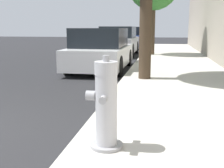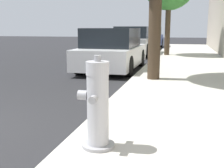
{
  "view_description": "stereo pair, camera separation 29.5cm",
  "coord_description": "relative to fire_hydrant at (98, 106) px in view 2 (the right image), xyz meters",
  "views": [
    {
      "loc": [
        2.82,
        -2.74,
        1.39
      ],
      "look_at": [
        2.11,
        1.23,
        0.58
      ],
      "focal_mm": 45.0,
      "sensor_mm": 36.0,
      "label": 1
    },
    {
      "loc": [
        3.1,
        -2.68,
        1.39
      ],
      "look_at": [
        2.11,
        1.23,
        0.58
      ],
      "focal_mm": 45.0,
      "sensor_mm": 36.0,
      "label": 2
    }
  ],
  "objects": [
    {
      "name": "sidewalk_slab",
      "position": [
        1.04,
        -0.03,
        -0.52
      ],
      "size": [
        2.92,
        40.0,
        0.14
      ],
      "color": "beige",
      "rests_on": "ground_plane"
    },
    {
      "name": "parked_car_near",
      "position": [
        -1.43,
        6.32,
        0.07
      ],
      "size": [
        1.71,
        3.83,
        1.38
      ],
      "color": "silver",
      "rests_on": "ground_plane"
    },
    {
      "name": "fire_hydrant",
      "position": [
        0.0,
        0.0,
        0.0
      ],
      "size": [
        0.39,
        0.39,
        0.98
      ],
      "color": "#97979C",
      "rests_on": "sidewalk_slab"
    },
    {
      "name": "parked_car_mid",
      "position": [
        -1.65,
        11.67,
        0.12
      ],
      "size": [
        1.76,
        4.04,
        1.45
      ],
      "color": "#B7B7BC",
      "rests_on": "ground_plane"
    },
    {
      "name": "parked_car_far",
      "position": [
        -1.54,
        16.95,
        0.12
      ],
      "size": [
        1.72,
        4.17,
        1.46
      ],
      "color": "navy",
      "rests_on": "ground_plane"
    }
  ]
}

